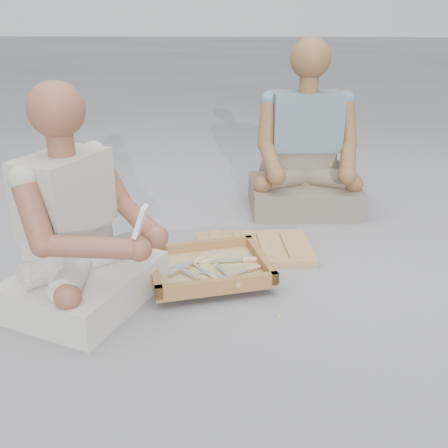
# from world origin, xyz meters

# --- Properties ---
(ground) EXTENTS (60.00, 60.00, 0.00)m
(ground) POSITION_xyz_m (0.00, 0.00, 0.00)
(ground) COLOR gray
(ground) RESTS_ON ground
(carved_panel) EXTENTS (0.61, 0.45, 0.04)m
(carved_panel) POSITION_xyz_m (0.14, 0.52, 0.02)
(carved_panel) COLOR #975B3A
(carved_panel) RESTS_ON ground
(tool_tray) EXTENTS (0.62, 0.55, 0.07)m
(tool_tray) POSITION_xyz_m (-0.06, 0.22, 0.06)
(tool_tray) COLOR brown
(tool_tray) RESTS_ON carved_panel
(chisel_0) EXTENTS (0.21, 0.11, 0.02)m
(chisel_0) POSITION_xyz_m (-0.10, 0.27, 0.06)
(chisel_0) COLOR white
(chisel_0) RESTS_ON tool_tray
(chisel_1) EXTENTS (0.19, 0.14, 0.02)m
(chisel_1) POSITION_xyz_m (0.12, 0.20, 0.07)
(chisel_1) COLOR white
(chisel_1) RESTS_ON tool_tray
(chisel_2) EXTENTS (0.15, 0.18, 0.02)m
(chisel_2) POSITION_xyz_m (-0.03, 0.12, 0.07)
(chisel_2) COLOR white
(chisel_2) RESTS_ON tool_tray
(chisel_3) EXTENTS (0.15, 0.18, 0.02)m
(chisel_3) POSITION_xyz_m (-0.12, 0.25, 0.08)
(chisel_3) COLOR white
(chisel_3) RESTS_ON tool_tray
(chisel_4) EXTENTS (0.13, 0.20, 0.02)m
(chisel_4) POSITION_xyz_m (0.05, 0.10, 0.08)
(chisel_4) COLOR white
(chisel_4) RESTS_ON tool_tray
(chisel_5) EXTENTS (0.18, 0.16, 0.02)m
(chisel_5) POSITION_xyz_m (-0.08, 0.09, 0.08)
(chisel_5) COLOR white
(chisel_5) RESTS_ON tool_tray
(chisel_6) EXTENTS (0.22, 0.06, 0.02)m
(chisel_6) POSITION_xyz_m (0.10, 0.30, 0.07)
(chisel_6) COLOR white
(chisel_6) RESTS_ON tool_tray
(chisel_7) EXTENTS (0.21, 0.10, 0.02)m
(chisel_7) POSITION_xyz_m (0.06, 0.11, 0.07)
(chisel_7) COLOR white
(chisel_7) RESTS_ON tool_tray
(wood_chip_0) EXTENTS (0.02, 0.02, 0.00)m
(wood_chip_0) POSITION_xyz_m (0.24, -0.05, 0.00)
(wood_chip_0) COLOR tan
(wood_chip_0) RESTS_ON ground
(wood_chip_1) EXTENTS (0.02, 0.02, 0.00)m
(wood_chip_1) POSITION_xyz_m (-0.07, 0.14, 0.00)
(wood_chip_1) COLOR tan
(wood_chip_1) RESTS_ON ground
(wood_chip_2) EXTENTS (0.02, 0.02, 0.00)m
(wood_chip_2) POSITION_xyz_m (-0.33, 0.60, 0.00)
(wood_chip_2) COLOR tan
(wood_chip_2) RESTS_ON ground
(wood_chip_3) EXTENTS (0.02, 0.02, 0.00)m
(wood_chip_3) POSITION_xyz_m (-0.22, 0.28, 0.00)
(wood_chip_3) COLOR tan
(wood_chip_3) RESTS_ON ground
(wood_chip_4) EXTENTS (0.02, 0.02, 0.00)m
(wood_chip_4) POSITION_xyz_m (0.08, 0.52, 0.00)
(wood_chip_4) COLOR tan
(wood_chip_4) RESTS_ON ground
(wood_chip_5) EXTENTS (0.02, 0.02, 0.00)m
(wood_chip_5) POSITION_xyz_m (-0.28, 0.43, 0.00)
(wood_chip_5) COLOR tan
(wood_chip_5) RESTS_ON ground
(wood_chip_6) EXTENTS (0.02, 0.02, 0.00)m
(wood_chip_6) POSITION_xyz_m (0.28, 0.29, 0.00)
(wood_chip_6) COLOR tan
(wood_chip_6) RESTS_ON ground
(wood_chip_7) EXTENTS (0.02, 0.02, 0.00)m
(wood_chip_7) POSITION_xyz_m (0.09, 0.49, 0.00)
(wood_chip_7) COLOR tan
(wood_chip_7) RESTS_ON ground
(wood_chip_8) EXTENTS (0.02, 0.02, 0.00)m
(wood_chip_8) POSITION_xyz_m (0.26, 0.53, 0.00)
(wood_chip_8) COLOR tan
(wood_chip_8) RESTS_ON ground
(craftsman) EXTENTS (0.67, 0.69, 0.89)m
(craftsman) POSITION_xyz_m (-0.55, 0.02, 0.30)
(craftsman) COLOR silver
(craftsman) RESTS_ON ground
(companion) EXTENTS (0.68, 0.57, 0.99)m
(companion) POSITION_xyz_m (0.43, 1.18, 0.33)
(companion) COLOR #735F52
(companion) RESTS_ON ground
(mobile_phone) EXTENTS (0.06, 0.05, 0.12)m
(mobile_phone) POSITION_xyz_m (-0.26, -0.15, 0.43)
(mobile_phone) COLOR white
(mobile_phone) RESTS_ON craftsman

